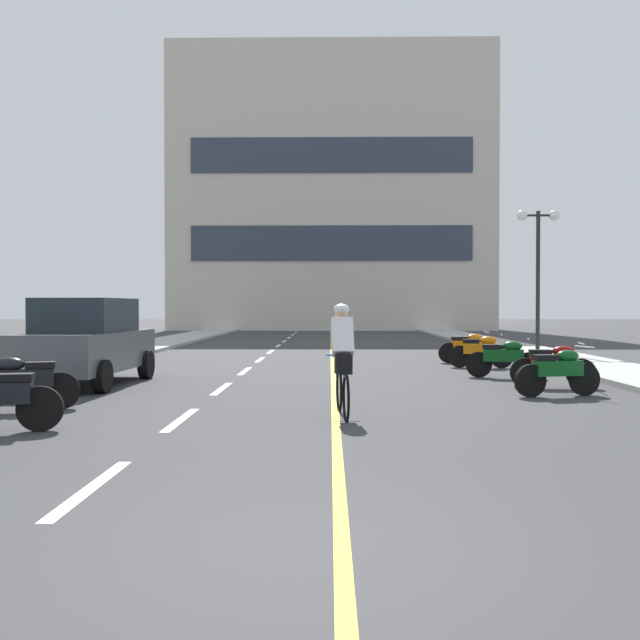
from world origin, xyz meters
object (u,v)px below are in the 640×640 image
Objects in this scene: motorcycle_2 at (23,381)px; motorcycle_6 at (481,350)px; motorcycle_7 at (468,347)px; motorcycle_3 at (558,371)px; street_lamp_mid at (538,247)px; motorcycle_5 at (504,358)px; cyclist_rider at (342,357)px; parked_car_near at (86,341)px; motorcycle_4 at (554,364)px.

motorcycle_6 is (8.90, 8.19, 0.00)m from motorcycle_2.
motorcycle_3 is at bearing -88.84° from motorcycle_7.
motorcycle_2 is at bearing -167.65° from motorcycle_3.
street_lamp_mid is at bearing 49.07° from motorcycle_2.
motorcycle_5 and motorcycle_6 have the same top height.
motorcycle_7 is 0.96× the size of cyclist_rider.
motorcycle_2 is 10.39m from motorcycle_5.
motorcycle_7 is (9.13, 6.05, -0.44)m from parked_car_near.
street_lamp_mid is at bearing 51.86° from motorcycle_7.
motorcycle_6 is at bearing 42.62° from motorcycle_2.
motorcycle_6 is at bearing 65.89° from cyclist_rider.
motorcycle_2 and motorcycle_3 have the same top height.
motorcycle_6 is at bearing 89.14° from motorcycle_5.
street_lamp_mid reaches higher than motorcycle_3.
parked_car_near reaches higher than cyclist_rider.
street_lamp_mid is 9.56m from motorcycle_5.
parked_car_near reaches higher than motorcycle_5.
parked_car_near reaches higher than motorcycle_2.
street_lamp_mid reaches higher than motorcycle_6.
cyclist_rider reaches higher than motorcycle_7.
motorcycle_3 and motorcycle_5 have the same top height.
motorcycle_3 is 4.69m from cyclist_rider.
street_lamp_mid reaches higher than parked_car_near.
motorcycle_4 is 1.00× the size of motorcycle_6.
motorcycle_7 is at bearing 94.62° from motorcycle_4.
street_lamp_mid is 2.86× the size of motorcycle_4.
motorcycle_5 is (8.85, 5.43, 0.00)m from motorcycle_2.
street_lamp_mid reaches higher than motorcycle_7.
motorcycle_2 is at bearing -86.04° from parked_car_near.
street_lamp_mid is 16.12m from parked_car_near.
street_lamp_mid is at bearing 61.19° from motorcycle_6.
parked_car_near is 9.66m from motorcycle_4.
street_lamp_mid is 7.23m from motorcycle_6.
cyclist_rider is (-3.99, -2.42, 0.41)m from motorcycle_3.
street_lamp_mid is 2.90× the size of motorcycle_3.
parked_car_near reaches higher than motorcycle_7.
cyclist_rider is at bearing -38.70° from parked_car_near.
motorcycle_6 is 1.66m from motorcycle_7.
parked_car_near is 2.51× the size of motorcycle_7.
parked_car_near reaches higher than motorcycle_6.
motorcycle_3 is at bearing -104.14° from street_lamp_mid.
street_lamp_mid is 2.89× the size of motorcycle_5.
motorcycle_4 is (9.38, 3.43, 0.00)m from motorcycle_2.
motorcycle_5 and motorcycle_7 have the same top height.
parked_car_near is 2.60× the size of motorcycle_2.
motorcycle_3 is 6.21m from motorcycle_6.
motorcycle_6 is at bearing 25.62° from parked_car_near.
motorcycle_3 is (-2.99, -11.88, -3.22)m from street_lamp_mid.
motorcycle_6 is (-0.49, 4.76, 0.00)m from motorcycle_4.
parked_car_near is 9.27m from motorcycle_5.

